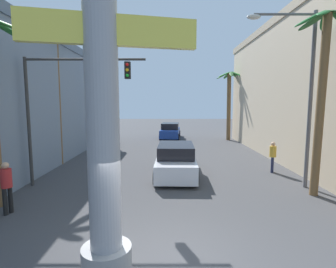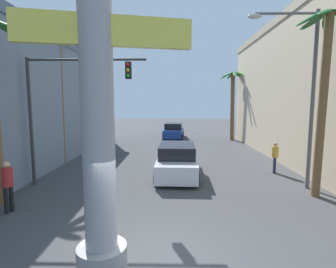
# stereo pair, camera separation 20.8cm
# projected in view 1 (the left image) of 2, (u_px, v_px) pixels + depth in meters

# --- Properties ---
(ground_plane) EXTENTS (89.21, 89.21, 0.00)m
(ground_plane) POSITION_uv_depth(u_px,v_px,m) (168.00, 163.00, 15.94)
(ground_plane) COLOR #424244
(neon_sign_pole) EXTENTS (3.63, 1.02, 10.15)m
(neon_sign_pole) POSITION_uv_depth(u_px,v_px,m) (101.00, 16.00, 4.80)
(neon_sign_pole) COLOR #9E9EA3
(neon_sign_pole) RESTS_ON ground
(street_lamp) EXTENTS (2.84, 0.28, 7.28)m
(street_lamp) POSITION_uv_depth(u_px,v_px,m) (302.00, 83.00, 10.76)
(street_lamp) COLOR #59595E
(street_lamp) RESTS_ON ground
(traffic_light_mast) EXTENTS (5.12, 0.32, 5.52)m
(traffic_light_mast) POSITION_uv_depth(u_px,v_px,m) (66.00, 95.00, 11.09)
(traffic_light_mast) COLOR #333333
(traffic_light_mast) RESTS_ON ground
(car_lead) EXTENTS (2.10, 4.83, 1.56)m
(car_lead) POSITION_uv_depth(u_px,v_px,m) (176.00, 160.00, 13.17)
(car_lead) COLOR black
(car_lead) RESTS_ON ground
(car_far) EXTENTS (2.25, 4.60, 1.56)m
(car_far) POSITION_uv_depth(u_px,v_px,m) (171.00, 131.00, 27.07)
(car_far) COLOR black
(car_far) RESTS_ON ground
(palm_tree_far_right) EXTENTS (2.75, 2.84, 6.65)m
(palm_tree_far_right) POSITION_uv_depth(u_px,v_px,m) (230.00, 97.00, 25.12)
(palm_tree_far_right) COLOR brown
(palm_tree_far_right) RESTS_ON ground
(palm_tree_mid_left) EXTENTS (2.92, 2.93, 8.01)m
(palm_tree_mid_left) POSITION_uv_depth(u_px,v_px,m) (57.00, 82.00, 15.09)
(palm_tree_mid_left) COLOR brown
(palm_tree_mid_left) RESTS_ON ground
(palm_tree_near_right) EXTENTS (2.57, 2.51, 7.01)m
(palm_tree_near_right) POSITION_uv_depth(u_px,v_px,m) (323.00, 78.00, 9.76)
(palm_tree_near_right) COLOR brown
(palm_tree_near_right) RESTS_ON ground
(pedestrian_curb_left) EXTENTS (0.43, 0.43, 1.72)m
(pedestrian_curb_left) POSITION_uv_depth(u_px,v_px,m) (8.00, 184.00, 8.47)
(pedestrian_curb_left) COLOR black
(pedestrian_curb_left) RESTS_ON ground
(pedestrian_mid_right) EXTENTS (0.45, 0.45, 1.61)m
(pedestrian_mid_right) POSITION_uv_depth(u_px,v_px,m) (274.00, 155.00, 13.59)
(pedestrian_mid_right) COLOR #1E233F
(pedestrian_mid_right) RESTS_ON ground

